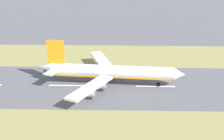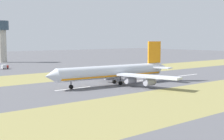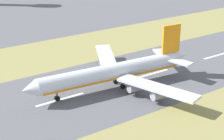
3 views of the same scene
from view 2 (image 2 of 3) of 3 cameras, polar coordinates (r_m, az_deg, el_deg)
ground_plane at (r=150.86m, az=0.90°, el=-2.47°), size 800.00×800.00×0.00m
grass_median_west at (r=120.32m, az=14.83°, el=-4.78°), size 40.00×600.00×0.01m
grass_median_east at (r=187.32m, az=-7.97°, el=-0.91°), size 40.00×600.00×0.01m
centreline_dash_near at (r=190.77m, az=13.74°, el=-0.90°), size 1.20×18.00×0.01m
centreline_dash_mid at (r=160.97m, az=5.07°, el=-1.97°), size 1.20×18.00×0.01m
centreline_dash_far at (r=136.49m, az=-7.11°, el=-3.39°), size 1.20×18.00×0.01m
airplane_main_jet at (r=146.55m, az=0.62°, el=-0.34°), size 63.88×67.22×20.20m
control_tower at (r=300.86m, az=-19.44°, el=5.75°), size 12.00×12.00×37.59m
service_truck at (r=234.09m, az=-19.08°, el=0.57°), size 4.81×6.32×3.10m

